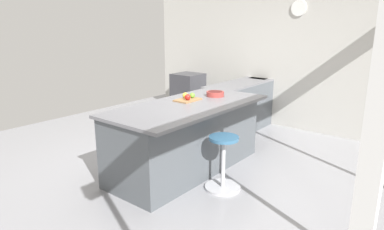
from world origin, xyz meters
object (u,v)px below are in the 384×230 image
object	(u,v)px
kitchen_island	(186,137)
apple_red	(188,97)
apple_green	(192,95)
cutting_board	(188,100)
stool_by_window	(223,164)
fruit_bowl	(215,94)
apple_yellow	(185,95)
oven_range	(188,93)

from	to	relation	value
kitchen_island	apple_red	distance (m)	0.54
apple_green	kitchen_island	bearing A→B (deg)	22.48
kitchen_island	cutting_board	size ratio (longest dim) A/B	6.51
stool_by_window	fruit_bowl	size ratio (longest dim) A/B	2.61
apple_red	apple_yellow	size ratio (longest dim) A/B	1.07
apple_yellow	fruit_bowl	world-z (taller)	apple_yellow
apple_green	apple_red	bearing A→B (deg)	13.56
kitchen_island	apple_green	world-z (taller)	apple_green
fruit_bowl	cutting_board	bearing A→B (deg)	-15.13
stool_by_window	cutting_board	size ratio (longest dim) A/B	1.87
fruit_bowl	kitchen_island	bearing A→B (deg)	-1.72
apple_yellow	kitchen_island	bearing A→B (deg)	42.82
cutting_board	fruit_bowl	size ratio (longest dim) A/B	1.40
oven_range	cutting_board	size ratio (longest dim) A/B	2.46
oven_range	cutting_board	distance (m)	3.06
cutting_board	fruit_bowl	xyz separation A→B (m)	(-0.48, 0.13, 0.03)
kitchen_island	fruit_bowl	xyz separation A→B (m)	(-0.64, 0.02, 0.50)
oven_range	apple_yellow	bearing A→B (deg)	38.69
kitchen_island	fruit_bowl	size ratio (longest dim) A/B	9.11
stool_by_window	apple_red	size ratio (longest dim) A/B	8.09
apple_green	cutting_board	bearing A→B (deg)	-1.54
kitchen_island	apple_green	size ratio (longest dim) A/B	31.22
oven_range	kitchen_island	world-z (taller)	kitchen_island
apple_red	stool_by_window	bearing A→B (deg)	69.75
kitchen_island	oven_range	bearing A→B (deg)	-140.96
kitchen_island	fruit_bowl	bearing A→B (deg)	178.28
apple_red	apple_yellow	distance (m)	0.14
stool_by_window	apple_red	world-z (taller)	apple_red
oven_range	fruit_bowl	world-z (taller)	fruit_bowl
fruit_bowl	apple_red	bearing A→B (deg)	-9.89
apple_red	fruit_bowl	bearing A→B (deg)	170.11
apple_green	fruit_bowl	xyz separation A→B (m)	(-0.38, 0.13, -0.02)
kitchen_island	apple_green	bearing A→B (deg)	-157.52
stool_by_window	oven_range	bearing A→B (deg)	-134.19
oven_range	kitchen_island	distance (m)	3.21
cutting_board	apple_green	size ratio (longest dim) A/B	4.79
stool_by_window	fruit_bowl	bearing A→B (deg)	-139.24
oven_range	apple_green	world-z (taller)	apple_green
kitchen_island	stool_by_window	size ratio (longest dim) A/B	3.48
apple_red	oven_range	bearing A→B (deg)	-140.67
apple_yellow	stool_by_window	bearing A→B (deg)	67.49
oven_range	kitchen_island	xyz separation A→B (m)	(2.49, 2.02, 0.03)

